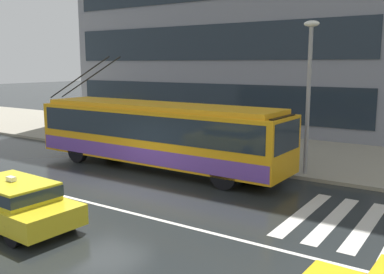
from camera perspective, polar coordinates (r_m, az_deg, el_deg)
The scene contains 11 objects.
ground_plane at distance 15.61m, azimuth -11.04°, elevation -7.10°, with size 160.00×160.00×0.00m, color #212526.
sidewalk_slab at distance 23.80m, azimuth 6.63°, elevation -1.04°, with size 80.00×10.00×0.14m, color gray.
crosswalk_stripe_edge_near at distance 13.62m, azimuth 14.46°, elevation -9.70°, with size 0.44×4.40×0.01m, color beige.
crosswalk_stripe_inner_a at distance 13.38m, azimuth 18.15°, elevation -10.24°, with size 0.44×4.40×0.01m, color beige.
crosswalk_stripe_center at distance 13.19m, azimuth 21.98°, elevation -10.76°, with size 0.44×4.40×0.01m, color beige.
lane_centre_line at distance 14.82m, azimuth -14.33°, elevation -8.12°, with size 72.00×0.14×0.01m, color silver.
trolleybus at distance 18.42m, azimuth -4.63°, elevation 0.54°, with size 12.37×2.74×4.79m.
taxi_oncoming_near at distance 13.14m, azimuth -22.82°, elevation -7.69°, with size 4.60×2.03×1.39m.
pedestrian_at_shelter at distance 19.35m, azimuth 11.45°, elevation 1.19°, with size 1.15×1.15×1.99m.
pedestrian_approaching_curb at distance 22.55m, azimuth -6.39°, elevation 2.43°, with size 1.18×1.18×1.94m.
street_lamp at distance 17.36m, azimuth 15.16°, elevation 6.81°, with size 0.60×0.32×5.92m.
Camera 1 is at (10.60, -10.56, 4.44)m, focal length 40.45 mm.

